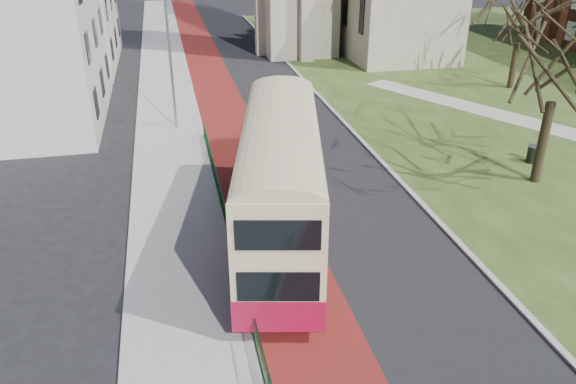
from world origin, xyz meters
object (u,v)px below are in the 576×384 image
object	(u,v)px
streetlamp	(173,56)
winter_tree_far	(524,6)
winter_tree_near	(566,32)
litter_bin	(533,154)
bus	(281,178)

from	to	relation	value
streetlamp	winter_tree_far	distance (m)	25.97
streetlamp	winter_tree_near	world-z (taller)	winter_tree_near
winter_tree_far	litter_bin	xyz separation A→B (m)	(-7.27, -13.67, -5.63)
winter_tree_far	litter_bin	world-z (taller)	winter_tree_far
winter_tree_near	winter_tree_far	bearing A→B (deg)	61.74
bus	winter_tree_far	bearing A→B (deg)	52.93
winter_tree_far	winter_tree_near	bearing A→B (deg)	-118.26
bus	litter_bin	size ratio (longest dim) A/B	12.99
streetlamp	winter_tree_far	size ratio (longest dim) A/B	0.91
streetlamp	winter_tree_far	world-z (taller)	winter_tree_far
winter_tree_far	bus	bearing A→B (deg)	-139.51
litter_bin	winter_tree_near	bearing A→B (deg)	-119.78
winter_tree_near	litter_bin	bearing A→B (deg)	60.22
winter_tree_near	winter_tree_far	world-z (taller)	winter_tree_near
streetlamp	bus	size ratio (longest dim) A/B	0.63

